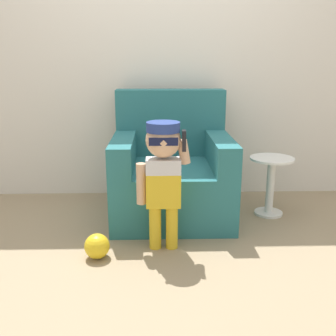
# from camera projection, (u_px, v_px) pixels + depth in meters

# --- Properties ---
(ground_plane) EXTENTS (10.00, 10.00, 0.00)m
(ground_plane) POSITION_uv_depth(u_px,v_px,m) (164.00, 216.00, 3.21)
(ground_plane) COLOR #998466
(wall_back) EXTENTS (10.00, 0.05, 2.60)m
(wall_back) POSITION_uv_depth(u_px,v_px,m) (163.00, 52.00, 3.47)
(wall_back) COLOR silver
(wall_back) RESTS_ON ground_plane
(armchair) EXTENTS (0.93, 0.93, 0.99)m
(armchair) POSITION_uv_depth(u_px,v_px,m) (171.00, 172.00, 3.22)
(armchair) COLOR #286B70
(armchair) RESTS_ON ground_plane
(person_child) EXTENTS (0.35, 0.26, 0.86)m
(person_child) POSITION_uv_depth(u_px,v_px,m) (163.00, 166.00, 2.53)
(person_child) COLOR gold
(person_child) RESTS_ON ground_plane
(side_table) EXTENTS (0.35, 0.35, 0.48)m
(side_table) POSITION_uv_depth(u_px,v_px,m) (271.00, 180.00, 3.19)
(side_table) COLOR white
(side_table) RESTS_ON ground_plane
(toy_ball) EXTENTS (0.16, 0.16, 0.16)m
(toy_ball) POSITION_uv_depth(u_px,v_px,m) (97.00, 246.00, 2.52)
(toy_ball) COLOR yellow
(toy_ball) RESTS_ON ground_plane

